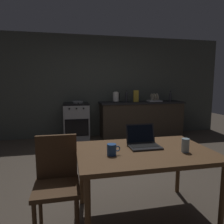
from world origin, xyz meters
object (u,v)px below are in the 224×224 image
(laptop, at_px, (143,142))
(frying_pan, at_px, (78,102))
(bottle, at_px, (170,96))
(coffee_mug, at_px, (112,150))
(dish_rack, at_px, (154,100))
(dining_table, at_px, (144,156))
(drinking_glass, at_px, (185,145))
(electric_kettle, at_px, (116,97))
(cereal_box, at_px, (136,96))
(stove_oven, at_px, (76,121))
(bottle_b, at_px, (126,96))
(chair, at_px, (57,178))

(laptop, relative_size, frying_pan, 0.75)
(bottle, relative_size, coffee_mug, 2.16)
(coffee_mug, bearing_deg, dish_rack, 60.58)
(laptop, bearing_deg, dining_table, -107.53)
(coffee_mug, distance_m, drinking_glass, 0.71)
(laptop, bearing_deg, electric_kettle, 79.25)
(dining_table, height_order, cereal_box, cereal_box)
(electric_kettle, bearing_deg, laptop, -97.70)
(stove_oven, distance_m, coffee_mug, 3.26)
(dining_table, xyz_separation_m, electric_kettle, (0.44, 3.16, 0.38))
(bottle, height_order, cereal_box, cereal_box)
(drinking_glass, bearing_deg, electric_kettle, 88.65)
(frying_pan, bearing_deg, dining_table, -80.93)
(stove_oven, height_order, frying_pan, frying_pan)
(coffee_mug, relative_size, bottle_b, 0.44)
(coffee_mug, relative_size, cereal_box, 0.43)
(frying_pan, xyz_separation_m, dish_rack, (1.98, 0.03, 0.02))
(stove_oven, height_order, dish_rack, dish_rack)
(chair, relative_size, electric_kettle, 3.37)
(chair, relative_size, bottle_b, 3.10)
(stove_oven, xyz_separation_m, dish_rack, (2.03, 0.00, 0.50))
(cereal_box, relative_size, bottle_b, 1.02)
(electric_kettle, relative_size, cereal_box, 0.90)
(chair, distance_m, dish_rack, 3.95)
(bottle, height_order, drinking_glass, bottle)
(bottle, relative_size, dish_rack, 0.80)
(electric_kettle, distance_m, frying_pan, 0.95)
(drinking_glass, height_order, dish_rack, dish_rack)
(chair, xyz_separation_m, drinking_glass, (1.21, -0.14, 0.27))
(stove_oven, xyz_separation_m, frying_pan, (0.05, -0.03, 0.48))
(dining_table, xyz_separation_m, frying_pan, (-0.50, 3.14, 0.28))
(chair, xyz_separation_m, bottle, (2.75, 3.11, 0.53))
(laptop, bearing_deg, bottle, 55.02)
(frying_pan, distance_m, bottle_b, 1.25)
(drinking_glass, xyz_separation_m, cereal_box, (0.61, 3.32, 0.27))
(dining_table, bearing_deg, cereal_box, 72.95)
(bottle, xyz_separation_m, frying_pan, (-2.40, 0.02, -0.10))
(dining_table, relative_size, electric_kettle, 5.03)
(bottle, distance_m, dish_rack, 0.43)
(stove_oven, xyz_separation_m, bottle, (2.45, -0.05, 0.58))
(frying_pan, xyz_separation_m, cereal_box, (1.48, 0.05, 0.12))
(stove_oven, relative_size, electric_kettle, 3.45)
(dish_rack, relative_size, bottle_b, 1.19)
(bottle, height_order, dish_rack, bottle)
(chair, xyz_separation_m, laptop, (0.88, 0.11, 0.25))
(dining_table, xyz_separation_m, bottle, (1.90, 3.11, 0.39))
(drinking_glass, bearing_deg, bottle, 64.72)
(coffee_mug, bearing_deg, bottle, 54.85)
(bottle, height_order, coffee_mug, bottle)
(cereal_box, bearing_deg, electric_kettle, -177.86)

